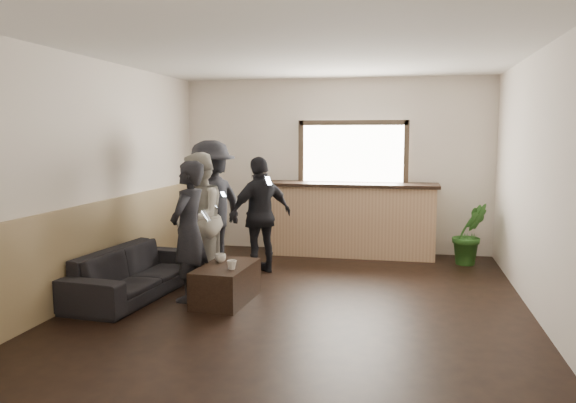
% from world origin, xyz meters
% --- Properties ---
extents(ground, '(5.00, 6.00, 0.01)m').
position_xyz_m(ground, '(0.00, 0.00, 0.00)').
color(ground, black).
extents(room_shell, '(5.01, 6.01, 2.80)m').
position_xyz_m(room_shell, '(-0.74, 0.00, 1.47)').
color(room_shell, silver).
rests_on(room_shell, ground).
extents(bar_counter, '(2.70, 0.68, 2.13)m').
position_xyz_m(bar_counter, '(0.30, 2.70, 0.64)').
color(bar_counter, tan).
rests_on(bar_counter, ground).
extents(sofa, '(0.92, 1.98, 0.56)m').
position_xyz_m(sofa, '(-1.98, -0.11, 0.28)').
color(sofa, black).
rests_on(sofa, ground).
extents(coffee_table, '(0.58, 0.98, 0.42)m').
position_xyz_m(coffee_table, '(-0.84, -0.13, 0.21)').
color(coffee_table, black).
rests_on(coffee_table, ground).
extents(cup_a, '(0.17, 0.17, 0.10)m').
position_xyz_m(cup_a, '(-0.96, 0.02, 0.47)').
color(cup_a, silver).
rests_on(cup_a, coffee_table).
extents(cup_b, '(0.15, 0.15, 0.10)m').
position_xyz_m(cup_b, '(-0.72, -0.30, 0.47)').
color(cup_b, silver).
rests_on(cup_b, coffee_table).
extents(potted_plant, '(0.61, 0.54, 0.92)m').
position_xyz_m(potted_plant, '(2.08, 2.37, 0.46)').
color(potted_plant, '#2D6623').
rests_on(potted_plant, ground).
extents(person_a, '(0.49, 0.62, 1.61)m').
position_xyz_m(person_a, '(-1.28, -0.14, 0.80)').
color(person_a, black).
rests_on(person_a, ground).
extents(person_b, '(0.75, 0.90, 1.68)m').
position_xyz_m(person_b, '(-1.44, 0.58, 0.84)').
color(person_b, '#B8B3A6').
rests_on(person_b, ground).
extents(person_c, '(1.09, 1.35, 1.82)m').
position_xyz_m(person_c, '(-1.53, 1.33, 0.91)').
color(person_c, black).
rests_on(person_c, ground).
extents(person_d, '(0.95, 0.94, 1.61)m').
position_xyz_m(person_d, '(-0.80, 1.29, 0.80)').
color(person_d, black).
rests_on(person_d, ground).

